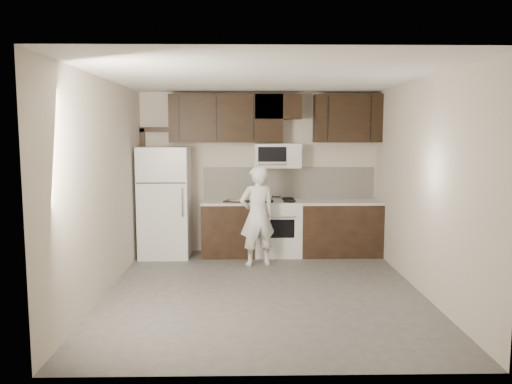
{
  "coord_description": "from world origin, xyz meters",
  "views": [
    {
      "loc": [
        -0.22,
        -6.21,
        2.02
      ],
      "look_at": [
        -0.08,
        0.9,
        1.18
      ],
      "focal_mm": 35.0,
      "sensor_mm": 36.0,
      "label": 1
    }
  ],
  "objects_px": {
    "microwave": "(278,156)",
    "person": "(257,216)",
    "refrigerator": "(165,202)",
    "stove": "(278,228)"
  },
  "relations": [
    {
      "from": "microwave",
      "to": "person",
      "type": "bearing_deg",
      "value": -115.0
    },
    {
      "from": "person",
      "to": "microwave",
      "type": "bearing_deg",
      "value": -133.41
    },
    {
      "from": "refrigerator",
      "to": "person",
      "type": "relative_size",
      "value": 1.17
    },
    {
      "from": "refrigerator",
      "to": "person",
      "type": "xyz_separation_m",
      "value": [
        1.49,
        -0.6,
        -0.13
      ]
    },
    {
      "from": "stove",
      "to": "person",
      "type": "distance_m",
      "value": 0.8
    },
    {
      "from": "stove",
      "to": "refrigerator",
      "type": "distance_m",
      "value": 1.9
    },
    {
      "from": "stove",
      "to": "person",
      "type": "height_order",
      "value": "person"
    },
    {
      "from": "stove",
      "to": "microwave",
      "type": "relative_size",
      "value": 1.24
    },
    {
      "from": "refrigerator",
      "to": "person",
      "type": "height_order",
      "value": "refrigerator"
    },
    {
      "from": "microwave",
      "to": "person",
      "type": "relative_size",
      "value": 0.49
    }
  ]
}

